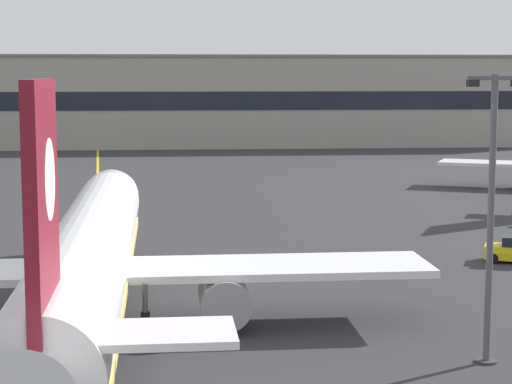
% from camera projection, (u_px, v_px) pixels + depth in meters
% --- Properties ---
extents(taxiway_centreline, '(14.40, 179.47, 0.01)m').
position_uv_depth(taxiway_centreline, '(98.00, 266.00, 57.83)').
color(taxiway_centreline, yellow).
rests_on(taxiway_centreline, ground).
extents(airliner_foreground, '(32.06, 41.44, 11.65)m').
position_uv_depth(airliner_foreground, '(88.00, 259.00, 43.01)').
color(airliner_foreground, white).
rests_on(airliner_foreground, ground).
extents(apron_lamp_post, '(2.24, 0.90, 11.74)m').
position_uv_depth(apron_lamp_post, '(491.00, 214.00, 37.96)').
color(apron_lamp_post, '#515156').
rests_on(apron_lamp_post, ground).
extents(safety_cone_by_nose_gear, '(0.44, 0.44, 0.55)m').
position_uv_depth(safety_cone_by_nose_gear, '(147.00, 260.00, 58.45)').
color(safety_cone_by_nose_gear, orange).
rests_on(safety_cone_by_nose_gear, ground).
extents(terminal_building, '(135.94, 12.40, 14.29)m').
position_uv_depth(terminal_building, '(131.00, 101.00, 147.12)').
color(terminal_building, '#9E998E').
rests_on(terminal_building, ground).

